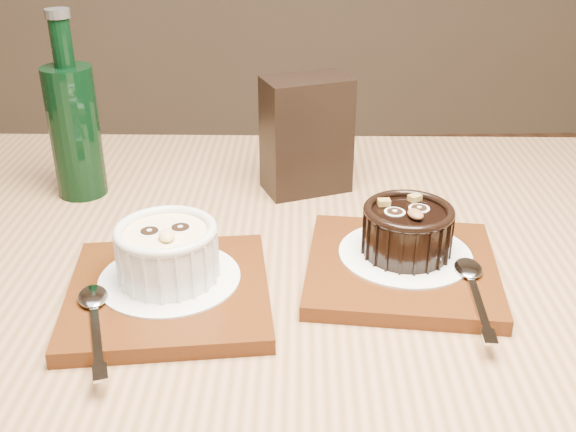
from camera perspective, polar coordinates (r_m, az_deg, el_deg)
name	(u,v)px	position (r m, az deg, el deg)	size (l,w,h in m)	color
table	(299,352)	(0.71, 0.94, -11.44)	(1.24, 0.86, 0.75)	olive
tray_left	(169,293)	(0.63, -10.04, -6.43)	(0.18, 0.18, 0.01)	#54280E
doily_left	(170,278)	(0.63, -9.97, -5.18)	(0.13, 0.13, 0.00)	white
ramekin_white	(167,250)	(0.62, -10.19, -2.86)	(0.09, 0.09, 0.06)	white
spoon_left	(95,318)	(0.59, -16.04, -8.34)	(0.03, 0.13, 0.01)	silver
tray_right	(401,268)	(0.66, 9.57, -4.36)	(0.18, 0.18, 0.01)	#54280E
doily_right	(405,253)	(0.67, 9.88, -3.14)	(0.13, 0.13, 0.00)	white
ramekin_dark	(407,228)	(0.66, 10.07, -1.03)	(0.09, 0.09, 0.05)	black
spoon_right	(475,288)	(0.63, 15.52, -5.91)	(0.03, 0.13, 0.01)	silver
condiment_stand	(306,135)	(0.81, 1.56, 6.85)	(0.10, 0.06, 0.14)	black
green_bottle	(74,127)	(0.83, -17.64, 7.21)	(0.06, 0.06, 0.22)	black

